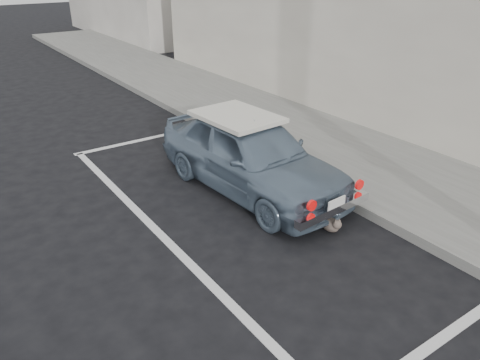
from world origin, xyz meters
name	(u,v)px	position (x,y,z in m)	size (l,w,h in m)	color
ground	(365,333)	(0.00, 0.00, 0.00)	(80.00, 80.00, 0.00)	black
sidewalk	(404,180)	(3.20, 2.00, 0.07)	(2.80, 40.00, 0.15)	slate
pline_rear	(437,341)	(0.50, -0.50, 0.00)	(3.00, 0.12, 0.01)	silver
pline_front	(145,139)	(0.50, 6.50, 0.00)	(3.00, 0.12, 0.01)	silver
pline_side	(158,232)	(-0.90, 3.00, 0.00)	(0.12, 7.00, 0.01)	silver
retro_coupe	(251,154)	(0.97, 3.35, 0.63)	(1.70, 3.73, 1.24)	slate
cat	(331,223)	(1.12, 1.64, 0.12)	(0.25, 0.48, 0.26)	#776B5B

